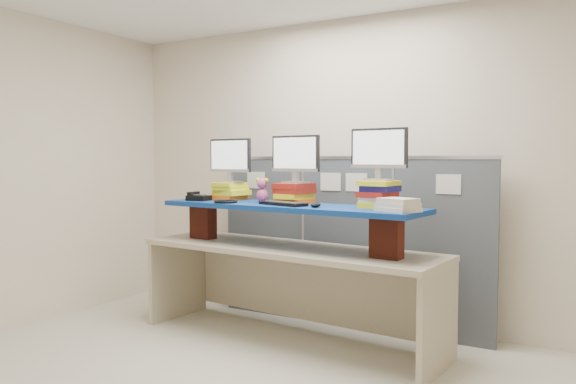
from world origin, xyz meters
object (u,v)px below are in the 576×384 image
Objects in this scene: monitor_right at (379,151)px; keyboard at (283,204)px; monitor_left at (230,158)px; monitor_center at (295,156)px; desk at (288,266)px; blue_board at (288,207)px; desk_phone at (198,197)px.

monitor_right is 0.87m from keyboard.
monitor_left is 1.47m from monitor_right.
monitor_center is (0.71, -0.06, 0.01)m from monitor_left.
monitor_left is at bearing 170.67° from desk.
desk is 5.82× the size of monitor_center.
blue_board is at bearing 5.08° from desk.
keyboard is at bearing -162.72° from monitor_right.
monitor_left is 1.00× the size of monitor_right.
monitor_center is 0.99m from desk_phone.
monitor_center reaches higher than monitor_left.
blue_board is 5.02× the size of monitor_center.
desk is at bearing -9.33° from monitor_left.
desk_phone reaches higher than blue_board.
monitor_right is at bearing 30.06° from keyboard.
monitor_left reaches higher than keyboard.
desk_phone is (-0.20, -0.21, -0.35)m from monitor_left.
monitor_center reaches higher than blue_board.
monitor_center reaches higher than desk_phone.
desk is 0.91m from monitor_center.
keyboard is (-0.74, -0.16, -0.42)m from monitor_right.
monitor_right is at bearing 8.95° from blue_board.
monitor_center is (0.00, 0.12, 0.41)m from blue_board.
desk is at bearing -8.35° from desk_phone.
desk_phone is at bearing -173.17° from desk.
monitor_right is 2.20× the size of desk_phone.
monitor_right is (1.47, -0.13, 0.05)m from monitor_left.
keyboard is at bearing -81.51° from monitor_center.
keyboard is (0.01, -0.23, -0.38)m from monitor_center.
keyboard is 0.93m from desk_phone.
monitor_left is (-0.71, 0.18, 0.89)m from desk.
keyboard is at bearing -15.14° from desk_phone.
monitor_center is at bearing 111.27° from keyboard.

